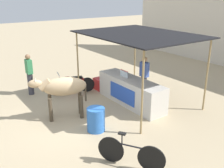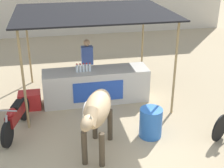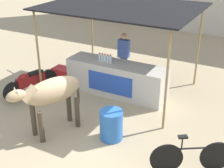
{
  "view_description": "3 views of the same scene",
  "coord_description": "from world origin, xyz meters",
  "px_view_note": "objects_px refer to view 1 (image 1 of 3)",
  "views": [
    {
      "loc": [
        6.93,
        -3.5,
        3.92
      ],
      "look_at": [
        0.44,
        1.05,
        1.12
      ],
      "focal_mm": 42.0,
      "sensor_mm": 36.0,
      "label": 1
    },
    {
      "loc": [
        -1.2,
        -5.93,
        4.18
      ],
      "look_at": [
        0.15,
        0.63,
        1.2
      ],
      "focal_mm": 50.0,
      "sensor_mm": 36.0,
      "label": 2
    },
    {
      "loc": [
        3.86,
        -5.21,
        4.27
      ],
      "look_at": [
        0.47,
        1.06,
        0.88
      ],
      "focal_mm": 50.0,
      "sensor_mm": 36.0,
      "label": 3
    }
  ],
  "objects_px": {
    "water_barrel": "(96,119)",
    "motorcycle_parked": "(72,83)",
    "vendor_behind_counter": "(144,77)",
    "passerby_on_street": "(30,74)",
    "stall_counter": "(131,91)",
    "cow": "(63,88)",
    "bicycle_leaning": "(130,153)",
    "cooler_box": "(101,84)"
  },
  "relations": [
    {
      "from": "cow",
      "to": "water_barrel",
      "type": "bearing_deg",
      "value": 16.73
    },
    {
      "from": "stall_counter",
      "to": "water_barrel",
      "type": "bearing_deg",
      "value": -65.22
    },
    {
      "from": "stall_counter",
      "to": "vendor_behind_counter",
      "type": "xyz_separation_m",
      "value": [
        -0.14,
        0.75,
        0.37
      ]
    },
    {
      "from": "vendor_behind_counter",
      "to": "bicycle_leaning",
      "type": "bearing_deg",
      "value": -45.57
    },
    {
      "from": "water_barrel",
      "to": "motorcycle_parked",
      "type": "xyz_separation_m",
      "value": [
        -3.13,
        0.81,
        0.07
      ]
    },
    {
      "from": "vendor_behind_counter",
      "to": "passerby_on_street",
      "type": "height_order",
      "value": "same"
    },
    {
      "from": "cow",
      "to": "stall_counter",
      "type": "bearing_deg",
      "value": 81.54
    },
    {
      "from": "stall_counter",
      "to": "cooler_box",
      "type": "relative_size",
      "value": 5.0
    },
    {
      "from": "water_barrel",
      "to": "cow",
      "type": "bearing_deg",
      "value": -163.27
    },
    {
      "from": "bicycle_leaning",
      "to": "passerby_on_street",
      "type": "height_order",
      "value": "passerby_on_street"
    },
    {
      "from": "vendor_behind_counter",
      "to": "water_barrel",
      "type": "distance_m",
      "value": 3.1
    },
    {
      "from": "cow",
      "to": "motorcycle_parked",
      "type": "bearing_deg",
      "value": 145.82
    },
    {
      "from": "vendor_behind_counter",
      "to": "water_barrel",
      "type": "relative_size",
      "value": 2.3
    },
    {
      "from": "cow",
      "to": "passerby_on_street",
      "type": "relative_size",
      "value": 1.11
    },
    {
      "from": "motorcycle_parked",
      "to": "bicycle_leaning",
      "type": "relative_size",
      "value": 1.24
    },
    {
      "from": "stall_counter",
      "to": "motorcycle_parked",
      "type": "bearing_deg",
      "value": -149.23
    },
    {
      "from": "motorcycle_parked",
      "to": "stall_counter",
      "type": "bearing_deg",
      "value": 30.77
    },
    {
      "from": "cooler_box",
      "to": "cow",
      "type": "relative_size",
      "value": 0.33
    },
    {
      "from": "motorcycle_parked",
      "to": "bicycle_leaning",
      "type": "distance_m",
      "value": 5.16
    },
    {
      "from": "cooler_box",
      "to": "vendor_behind_counter",
      "type": "bearing_deg",
      "value": 25.94
    },
    {
      "from": "cow",
      "to": "passerby_on_street",
      "type": "xyz_separation_m",
      "value": [
        -2.66,
        -0.19,
        -0.18
      ]
    },
    {
      "from": "vendor_behind_counter",
      "to": "passerby_on_street",
      "type": "distance_m",
      "value": 4.5
    },
    {
      "from": "cow",
      "to": "passerby_on_street",
      "type": "bearing_deg",
      "value": -175.84
    },
    {
      "from": "cow",
      "to": "motorcycle_parked",
      "type": "distance_m",
      "value": 2.25
    },
    {
      "from": "cooler_box",
      "to": "water_barrel",
      "type": "height_order",
      "value": "water_barrel"
    },
    {
      "from": "vendor_behind_counter",
      "to": "motorcycle_parked",
      "type": "bearing_deg",
      "value": -134.73
    },
    {
      "from": "bicycle_leaning",
      "to": "vendor_behind_counter",
      "type": "bearing_deg",
      "value": 134.43
    },
    {
      "from": "vendor_behind_counter",
      "to": "bicycle_leaning",
      "type": "relative_size",
      "value": 1.16
    },
    {
      "from": "passerby_on_street",
      "to": "cooler_box",
      "type": "bearing_deg",
      "value": 66.22
    },
    {
      "from": "vendor_behind_counter",
      "to": "bicycle_leaning",
      "type": "xyz_separation_m",
      "value": [
        3.03,
        -3.09,
        -0.5
      ]
    },
    {
      "from": "stall_counter",
      "to": "motorcycle_parked",
      "type": "height_order",
      "value": "stall_counter"
    },
    {
      "from": "motorcycle_parked",
      "to": "cow",
      "type": "bearing_deg",
      "value": -34.18
    },
    {
      "from": "water_barrel",
      "to": "bicycle_leaning",
      "type": "distance_m",
      "value": 1.94
    },
    {
      "from": "stall_counter",
      "to": "motorcycle_parked",
      "type": "distance_m",
      "value": 2.52
    },
    {
      "from": "cow",
      "to": "motorcycle_parked",
      "type": "height_order",
      "value": "cow"
    },
    {
      "from": "motorcycle_parked",
      "to": "vendor_behind_counter",
      "type": "bearing_deg",
      "value": 45.27
    },
    {
      "from": "stall_counter",
      "to": "vendor_behind_counter",
      "type": "bearing_deg",
      "value": 100.64
    },
    {
      "from": "cooler_box",
      "to": "water_barrel",
      "type": "xyz_separation_m",
      "value": [
        2.86,
        -2.0,
        0.12
      ]
    },
    {
      "from": "cooler_box",
      "to": "bicycle_leaning",
      "type": "distance_m",
      "value": 5.28
    },
    {
      "from": "vendor_behind_counter",
      "to": "bicycle_leaning",
      "type": "height_order",
      "value": "vendor_behind_counter"
    },
    {
      "from": "water_barrel",
      "to": "cow",
      "type": "distance_m",
      "value": 1.56
    },
    {
      "from": "cow",
      "to": "passerby_on_street",
      "type": "height_order",
      "value": "passerby_on_street"
    }
  ]
}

